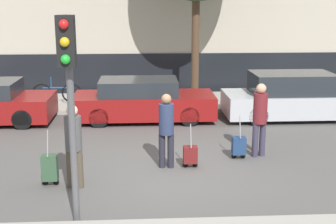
{
  "coord_description": "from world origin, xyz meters",
  "views": [
    {
      "loc": [
        -0.72,
        -9.86,
        3.81
      ],
      "look_at": [
        -0.04,
        1.8,
        0.95
      ],
      "focal_mm": 50.0,
      "sensor_mm": 36.0,
      "label": 1
    }
  ],
  "objects": [
    {
      "name": "parked_car_1",
      "position": [
        -0.67,
        4.64,
        0.63
      ],
      "size": [
        4.43,
        1.76,
        1.32
      ],
      "color": "maroon",
      "rests_on": "ground_plane"
    },
    {
      "name": "pedestrian_left",
      "position": [
        -2.1,
        -0.74,
        0.99
      ],
      "size": [
        0.34,
        0.34,
        1.74
      ],
      "rotation": [
        0.0,
        0.0,
        -0.24
      ],
      "color": "#4C4233",
      "rests_on": "ground_plane"
    },
    {
      "name": "trolley_right",
      "position": [
        1.62,
        0.81,
        0.33
      ],
      "size": [
        0.34,
        0.29,
        1.08
      ],
      "color": "navy",
      "rests_on": "ground_plane"
    },
    {
      "name": "trolley_center",
      "position": [
        0.39,
        0.27,
        0.31
      ],
      "size": [
        0.34,
        0.29,
        1.04
      ],
      "color": "maroon",
      "rests_on": "ground_plane"
    },
    {
      "name": "traffic_light",
      "position": [
        -1.88,
        -2.36,
        2.54
      ],
      "size": [
        0.28,
        0.47,
        3.55
      ],
      "color": "#515154",
      "rests_on": "ground_plane"
    },
    {
      "name": "trolley_left",
      "position": [
        -2.63,
        -0.61,
        0.39
      ],
      "size": [
        0.34,
        0.29,
        1.2
      ],
      "color": "#335138",
      "rests_on": "ground_plane"
    },
    {
      "name": "pedestrian_right",
      "position": [
        2.15,
        0.97,
        1.04
      ],
      "size": [
        0.34,
        0.34,
        1.82
      ],
      "rotation": [
        0.0,
        0.0,
        0.29
      ],
      "color": "#383347",
      "rests_on": "ground_plane"
    },
    {
      "name": "ground_plane",
      "position": [
        0.0,
        0.0,
        0.0
      ],
      "size": [
        80.0,
        80.0,
        0.0
      ],
      "primitive_type": "plane",
      "color": "#565451"
    },
    {
      "name": "parked_bicycle",
      "position": [
        -3.74,
        6.78,
        0.49
      ],
      "size": [
        1.77,
        0.06,
        0.96
      ],
      "color": "black",
      "rests_on": "sidewalk_far"
    },
    {
      "name": "sidewalk_far",
      "position": [
        0.0,
        7.0,
        0.06
      ],
      "size": [
        28.0,
        3.0,
        0.12
      ],
      "color": "#A39E93",
      "rests_on": "ground_plane"
    },
    {
      "name": "pedestrian_center",
      "position": [
        -0.16,
        0.32,
        0.98
      ],
      "size": [
        0.35,
        0.34,
        1.73
      ],
      "rotation": [
        0.0,
        0.0,
        3.06
      ],
      "color": "#23232D",
      "rests_on": "ground_plane"
    },
    {
      "name": "parked_car_2",
      "position": [
        4.22,
        4.58,
        0.69
      ],
      "size": [
        4.63,
        1.79,
        1.49
      ],
      "color": "#B7BABF",
      "rests_on": "ground_plane"
    }
  ]
}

